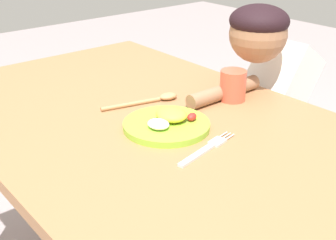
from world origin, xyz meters
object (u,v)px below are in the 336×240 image
drinking_cup (233,85)px  person (271,132)px  spoon (154,99)px  plate (167,123)px  fork (206,149)px

drinking_cup → person: (-0.02, 0.22, -0.22)m
drinking_cup → person: size_ratio=0.09×
spoon → person: person is taller
plate → person: 0.51m
plate → spoon: (-0.15, 0.07, -0.01)m
spoon → person: bearing=-0.7°
fork → drinking_cup: 0.30m
drinking_cup → person: bearing=95.5°
fork → spoon: (-0.29, 0.08, 0.00)m
plate → spoon: size_ratio=0.95×
plate → drinking_cup: 0.25m
spoon → drinking_cup: (0.12, 0.17, 0.03)m
fork → spoon: size_ratio=0.88×
plate → fork: size_ratio=1.08×
plate → fork: 0.14m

